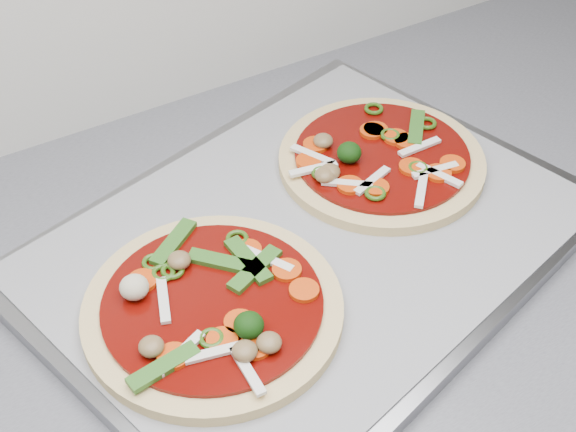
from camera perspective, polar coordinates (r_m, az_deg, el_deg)
countertop at (r=0.69m, az=-12.68°, el=-10.82°), size 3.60×0.60×0.04m
baking_tray at (r=0.73m, az=1.53°, el=-1.89°), size 0.57×0.48×0.02m
parchment at (r=0.73m, az=1.54°, el=-1.39°), size 0.54×0.44×0.00m
pizza_left at (r=0.66m, az=-5.39°, el=-6.49°), size 0.24×0.24×0.04m
pizza_right at (r=0.80m, az=6.56°, el=4.02°), size 0.26×0.26×0.03m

